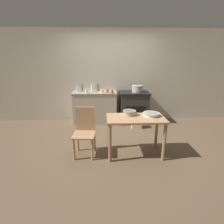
# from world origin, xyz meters

# --- Properties ---
(ground_plane) EXTENTS (14.00, 14.00, 0.00)m
(ground_plane) POSITION_xyz_m (0.00, 0.00, 0.00)
(ground_plane) COLOR brown
(wall_back) EXTENTS (8.00, 0.07, 2.55)m
(wall_back) POSITION_xyz_m (0.00, 1.58, 1.27)
(wall_back) COLOR beige
(wall_back) RESTS_ON ground_plane
(counter_cabinet) EXTENTS (1.22, 0.54, 0.89)m
(counter_cabinet) POSITION_xyz_m (-0.44, 1.29, 0.45)
(counter_cabinet) COLOR #B2A893
(counter_cabinet) RESTS_ON ground_plane
(stove) EXTENTS (0.81, 0.62, 0.88)m
(stove) POSITION_xyz_m (0.65, 1.26, 0.44)
(stove) COLOR #2D2B28
(stove) RESTS_ON ground_plane
(work_table) EXTENTS (1.06, 0.58, 0.75)m
(work_table) POSITION_xyz_m (0.40, -0.50, 0.62)
(work_table) COLOR #A87F56
(work_table) RESTS_ON ground_plane
(chair) EXTENTS (0.43, 0.43, 0.91)m
(chair) POSITION_xyz_m (-0.55, -0.43, 0.48)
(chair) COLOR #A87F56
(chair) RESTS_ON ground_plane
(flour_sack) EXTENTS (0.26, 0.18, 0.30)m
(flour_sack) POSITION_xyz_m (0.67, 0.81, 0.15)
(flour_sack) COLOR beige
(flour_sack) RESTS_ON ground_plane
(stock_pot) EXTENTS (0.29, 0.29, 0.21)m
(stock_pot) POSITION_xyz_m (0.73, 1.23, 0.97)
(stock_pot) COLOR #A8A8AD
(stock_pot) RESTS_ON stove
(mixing_bowl_large) EXTENTS (0.30, 0.30, 0.06)m
(mixing_bowl_large) POSITION_xyz_m (0.70, -0.43, 0.78)
(mixing_bowl_large) COLOR silver
(mixing_bowl_large) RESTS_ON work_table
(mixing_bowl_small) EXTENTS (0.25, 0.25, 0.09)m
(mixing_bowl_small) POSITION_xyz_m (0.30, -0.36, 0.80)
(mixing_bowl_small) COLOR tan
(mixing_bowl_small) RESTS_ON work_table
(bottle_far_left) EXTENTS (0.07, 0.07, 0.24)m
(bottle_far_left) POSITION_xyz_m (-0.79, 1.36, 0.98)
(bottle_far_left) COLOR #517F5B
(bottle_far_left) RESTS_ON counter_cabinet
(bottle_left) EXTENTS (0.06, 0.06, 0.17)m
(bottle_left) POSITION_xyz_m (-0.92, 1.34, 0.95)
(bottle_left) COLOR silver
(bottle_left) RESTS_ON counter_cabinet
(bottle_mid_left) EXTENTS (0.08, 0.08, 0.22)m
(bottle_mid_left) POSITION_xyz_m (-0.37, 1.47, 0.97)
(bottle_mid_left) COLOR olive
(bottle_mid_left) RESTS_ON counter_cabinet
(bottle_center_left) EXTENTS (0.08, 0.08, 0.24)m
(bottle_center_left) POSITION_xyz_m (-0.50, 1.34, 0.98)
(bottle_center_left) COLOR silver
(bottle_center_left) RESTS_ON counter_cabinet
(cup_center) EXTENTS (0.08, 0.08, 0.10)m
(cup_center) POSITION_xyz_m (-0.65, 1.13, 0.94)
(cup_center) COLOR silver
(cup_center) RESTS_ON counter_cabinet
(cup_center_right) EXTENTS (0.07, 0.07, 0.08)m
(cup_center_right) POSITION_xyz_m (0.03, 1.09, 0.93)
(cup_center_right) COLOR #B74C42
(cup_center_right) RESTS_ON counter_cabinet
(cup_mid_right) EXTENTS (0.08, 0.08, 0.08)m
(cup_mid_right) POSITION_xyz_m (-0.24, 1.16, 0.93)
(cup_mid_right) COLOR silver
(cup_mid_right) RESTS_ON counter_cabinet
(cup_right) EXTENTS (0.07, 0.07, 0.09)m
(cup_right) POSITION_xyz_m (-0.09, 1.20, 0.93)
(cup_right) COLOR #B74C42
(cup_right) RESTS_ON counter_cabinet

